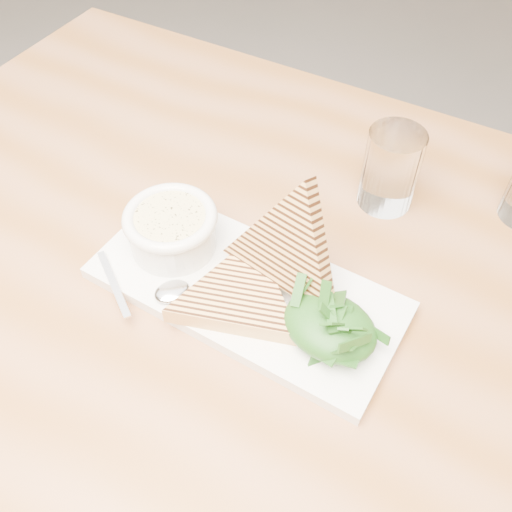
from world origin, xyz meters
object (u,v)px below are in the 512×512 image
Objects in this scene: table_top at (289,312)px; glass_near at (391,169)px; platter at (246,290)px; soup_bowl at (172,233)px.

glass_near is (0.01, 0.22, 0.08)m from table_top.
platter is at bearing -157.29° from table_top.
table_top is at bearing 22.71° from platter.
platter is at bearing 0.37° from soup_bowl.
soup_bowl is at bearing -172.44° from table_top.
glass_near is at bearing 76.15° from platter.
table_top is 3.67× the size of platter.
soup_bowl is 0.29m from glass_near.
platter is 0.11m from soup_bowl.
glass_near is at bearing 87.35° from table_top.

